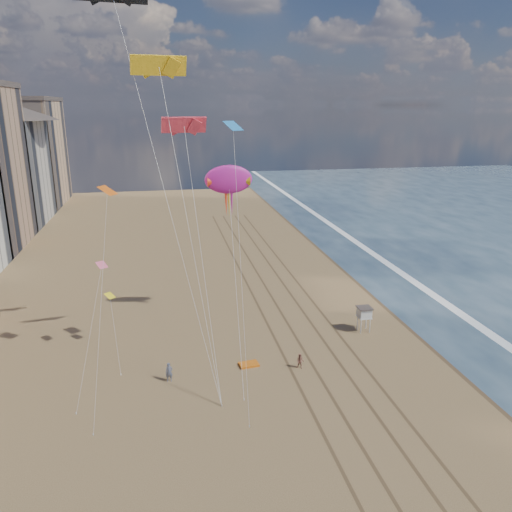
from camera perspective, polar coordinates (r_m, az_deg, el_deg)
The scene contains 11 objects.
ground at distance 37.04m, azimuth 13.93°, elevation -26.16°, with size 260.00×260.00×0.00m, color brown.
wet_sand at distance 75.84m, azimuth 14.64°, elevation -2.94°, with size 260.00×260.00×0.00m, color #42301E.
foam at distance 77.69m, azimuth 17.45°, elevation -2.70°, with size 260.00×260.00×0.00m, color white.
tracks at distance 61.59m, azimuth 4.57°, elevation -7.12°, with size 7.68×120.00×0.01m.
lifeguard_stand at distance 58.58m, azimuth 12.27°, elevation -6.36°, with size 1.63×1.63×2.94m.
grounded_kite at distance 51.08m, azimuth -0.83°, elevation -12.28°, with size 1.92×1.22×0.22m, color orange.
show_kite at distance 56.91m, azimuth -3.15°, elevation 8.68°, with size 4.93×9.51×23.94m.
kite_flyer_a at distance 48.77m, azimuth -9.90°, elevation -12.95°, with size 0.69×0.45×1.88m, color slate.
kite_flyer_b at distance 50.40m, azimuth 5.07°, elevation -11.89°, with size 0.77×0.60×1.59m, color #8F5A48.
parafoils at distance 51.30m, azimuth -13.32°, elevation 23.26°, with size 11.57×7.13×14.02m.
small_kites at distance 47.67m, azimuth -12.42°, elevation 6.12°, with size 14.45×8.79×18.09m.
Camera 1 is at (-12.78, -24.17, 24.99)m, focal length 35.00 mm.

